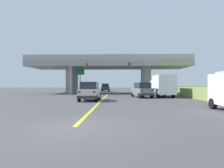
{
  "coord_description": "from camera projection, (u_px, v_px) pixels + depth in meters",
  "views": [
    {
      "loc": [
        1.74,
        -7.66,
        1.72
      ],
      "look_at": [
        0.98,
        18.76,
        1.83
      ],
      "focal_mm": 30.33,
      "sensor_mm": 36.0,
      "label": 1
    }
  ],
  "objects": [
    {
      "name": "sedan_oncoming",
      "position": [
        106.0,
        88.0,
        48.02
      ],
      "size": [
        1.95,
        4.77,
        2.02
      ],
      "color": "#2D4C33",
      "rests_on": "ground"
    },
    {
      "name": "lane_divider_stripe",
      "position": [
        102.0,
        100.0,
        21.23
      ],
      "size": [
        0.2,
        27.06,
        0.01
      ],
      "primitive_type": "cube",
      "color": "yellow",
      "rests_on": "ground"
    },
    {
      "name": "overpass_bridge",
      "position": [
        109.0,
        68.0,
        37.78
      ],
      "size": [
        30.58,
        8.67,
        7.14
      ],
      "color": "gray",
      "rests_on": "ground"
    },
    {
      "name": "box_truck",
      "position": [
        162.0,
        86.0,
        26.88
      ],
      "size": [
        2.33,
        6.73,
        3.03
      ],
      "color": "silver",
      "rests_on": "ground"
    },
    {
      "name": "traffic_signal_nearside",
      "position": [
        138.0,
        72.0,
        30.68
      ],
      "size": [
        2.4,
        0.36,
        6.19
      ],
      "color": "#56595E",
      "rests_on": "ground"
    },
    {
      "name": "suv_crossing",
      "position": [
        142.0,
        90.0,
        25.56
      ],
      "size": [
        2.69,
        4.68,
        2.02
      ],
      "rotation": [
        0.0,
        0.0,
        0.21
      ],
      "color": "slate",
      "rests_on": "ground"
    },
    {
      "name": "traffic_signal_farside",
      "position": [
        76.0,
        72.0,
        30.78
      ],
      "size": [
        2.9,
        0.36,
        6.07
      ],
      "color": "slate",
      "rests_on": "ground"
    },
    {
      "name": "highway_sign",
      "position": [
        80.0,
        75.0,
        36.21
      ],
      "size": [
        1.65,
        0.17,
        4.98
      ],
      "color": "#56595E",
      "rests_on": "ground"
    },
    {
      "name": "ground",
      "position": [
        109.0,
        93.0,
        37.76
      ],
      "size": [
        160.0,
        160.0,
        0.0
      ],
      "primitive_type": "plane",
      "color": "#424244"
    },
    {
      "name": "suv_lead",
      "position": [
        90.0,
        91.0,
        20.47
      ],
      "size": [
        2.0,
        4.25,
        2.02
      ],
      "color": "silver",
      "rests_on": "ground"
    }
  ]
}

